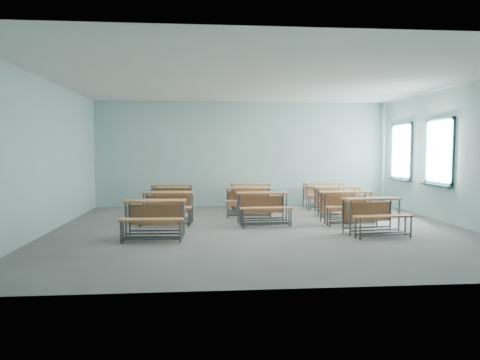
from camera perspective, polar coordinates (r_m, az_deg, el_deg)
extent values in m
cube|color=slate|center=(9.39, 2.81, -6.66)|extent=(9.00, 8.00, 0.02)
cube|color=white|center=(9.35, 2.88, 13.12)|extent=(9.00, 8.00, 0.02)
cube|color=#A4CDC7|center=(13.22, 0.52, 3.45)|extent=(9.00, 0.02, 3.20)
cube|color=#A4CDC7|center=(5.29, 8.68, 2.59)|extent=(9.00, 0.02, 3.20)
cube|color=#A4CDC7|center=(9.72, -24.57, 2.89)|extent=(0.02, 8.00, 3.20)
cube|color=#A4CDC7|center=(10.81, 27.31, 2.89)|extent=(0.02, 8.00, 3.20)
cube|color=#163D3F|center=(13.27, 20.63, 0.30)|extent=(0.06, 1.20, 0.06)
cube|color=#163D3F|center=(13.26, 20.80, 6.96)|extent=(0.06, 1.20, 0.06)
cube|color=#163D3F|center=(12.73, 21.82, 3.60)|extent=(0.06, 0.06, 1.60)
cube|color=#163D3F|center=(13.76, 19.69, 3.66)|extent=(0.06, 0.06, 1.60)
cube|color=#163D3F|center=(13.24, 20.72, 3.63)|extent=(0.04, 0.04, 1.48)
cube|color=#163D3F|center=(13.24, 20.72, 3.63)|extent=(0.04, 1.08, 0.04)
cube|color=#163D3F|center=(13.25, 20.47, 0.04)|extent=(0.14, 1.28, 0.04)
cube|color=white|center=(13.25, 20.81, 3.63)|extent=(0.01, 1.08, 1.48)
cube|color=#163D3F|center=(11.50, 24.92, -0.34)|extent=(0.06, 1.20, 0.06)
cube|color=#163D3F|center=(11.49, 25.15, 7.33)|extent=(0.06, 1.20, 0.06)
cube|color=#163D3F|center=(10.98, 26.51, 3.44)|extent=(0.06, 0.06, 1.60)
cube|color=#163D3F|center=(11.97, 23.67, 3.54)|extent=(0.06, 0.06, 1.60)
cube|color=#163D3F|center=(11.47, 25.03, 3.49)|extent=(0.04, 0.04, 1.48)
cube|color=#163D3F|center=(11.47, 25.03, 3.49)|extent=(0.04, 1.08, 0.04)
cube|color=#163D3F|center=(11.48, 24.74, -0.64)|extent=(0.14, 1.28, 0.04)
cube|color=white|center=(11.48, 25.14, 3.49)|extent=(0.01, 1.08, 1.48)
cube|color=#A6653B|center=(8.62, -11.23, -2.74)|extent=(1.21, 0.45, 0.04)
cube|color=#A6653B|center=(8.84, -11.01, -4.55)|extent=(1.13, 0.07, 0.41)
cylinder|color=#3E4144|center=(8.62, -14.96, -5.30)|extent=(0.04, 0.04, 0.71)
cylinder|color=#3E4144|center=(8.45, -7.68, -5.39)|extent=(0.04, 0.04, 0.71)
cylinder|color=#3E4144|center=(8.93, -14.51, -4.98)|extent=(0.04, 0.04, 0.71)
cylinder|color=#3E4144|center=(8.76, -7.48, -5.05)|extent=(0.04, 0.04, 0.71)
cube|color=#3E4144|center=(8.56, -11.34, -7.03)|extent=(1.09, 0.08, 0.03)
cube|color=#3E4144|center=(8.87, -11.01, -6.64)|extent=(1.09, 0.08, 0.03)
cube|color=#A6653B|center=(8.20, -11.73, -5.18)|extent=(1.20, 0.31, 0.03)
cylinder|color=#3E4144|center=(8.25, -15.58, -6.76)|extent=(0.04, 0.04, 0.41)
cylinder|color=#3E4144|center=(8.07, -7.96, -6.90)|extent=(0.04, 0.04, 0.41)
cylinder|color=#3E4144|center=(8.43, -15.28, -6.53)|extent=(0.04, 0.04, 0.41)
cylinder|color=#3E4144|center=(8.26, -7.83, -6.65)|extent=(0.04, 0.04, 0.41)
cube|color=#3E4144|center=(8.17, -11.80, -7.72)|extent=(1.09, 0.08, 0.03)
cube|color=#3E4144|center=(8.35, -11.58, -7.45)|extent=(1.09, 0.08, 0.03)
cube|color=#A6653B|center=(9.25, 17.11, -2.39)|extent=(1.23, 0.55, 0.04)
cube|color=#A6653B|center=(9.45, 16.52, -4.10)|extent=(1.13, 0.17, 0.41)
cylinder|color=#3E4144|center=(8.90, 14.50, -5.00)|extent=(0.04, 0.04, 0.71)
cylinder|color=#3E4144|center=(9.45, 20.44, -4.62)|extent=(0.04, 0.04, 0.71)
cylinder|color=#3E4144|center=(9.18, 13.60, -4.72)|extent=(0.04, 0.04, 0.71)
cylinder|color=#3E4144|center=(9.71, 19.42, -4.36)|extent=(0.04, 0.04, 0.71)
cube|color=#3E4144|center=(9.20, 17.52, -6.37)|extent=(1.09, 0.18, 0.03)
cube|color=#3E4144|center=(9.47, 16.56, -6.05)|extent=(1.09, 0.18, 0.03)
cube|color=#A6653B|center=(8.88, 18.60, -4.61)|extent=(1.21, 0.41, 0.03)
cylinder|color=#3E4144|center=(8.57, 15.74, -6.37)|extent=(0.04, 0.04, 0.41)
cylinder|color=#3E4144|center=(9.13, 21.83, -5.87)|extent=(0.04, 0.04, 0.41)
cylinder|color=#3E4144|center=(8.73, 15.15, -6.17)|extent=(0.04, 0.04, 0.41)
cylinder|color=#3E4144|center=(9.28, 21.17, -5.70)|extent=(0.04, 0.04, 0.41)
cube|color=#3E4144|center=(8.86, 18.87, -6.93)|extent=(1.09, 0.18, 0.03)
cube|color=#3E4144|center=(9.02, 18.24, -6.73)|extent=(1.09, 0.18, 0.03)
cube|color=#A6653B|center=(10.23, -9.53, -1.67)|extent=(1.23, 0.51, 0.04)
cube|color=#A6653B|center=(10.44, -9.33, -3.23)|extent=(1.13, 0.13, 0.41)
cylinder|color=#3E4144|center=(10.23, -12.69, -3.81)|extent=(0.04, 0.04, 0.71)
cylinder|color=#3E4144|center=(10.04, -6.59, -3.89)|extent=(0.04, 0.04, 0.71)
cylinder|color=#3E4144|center=(10.54, -12.29, -3.58)|extent=(0.04, 0.04, 0.71)
cylinder|color=#3E4144|center=(10.35, -6.37, -3.65)|extent=(0.04, 0.04, 0.71)
cube|color=#3E4144|center=(10.16, -9.65, -5.27)|extent=(1.09, 0.14, 0.03)
cube|color=#3E4144|center=(10.47, -9.34, -5.00)|extent=(1.09, 0.14, 0.03)
cube|color=#A6653B|center=(9.80, -10.01, -3.66)|extent=(1.21, 0.36, 0.03)
cylinder|color=#3E4144|center=(9.86, -13.23, -4.98)|extent=(0.04, 0.04, 0.41)
cylinder|color=#3E4144|center=(9.65, -6.90, -5.09)|extent=(0.04, 0.04, 0.41)
cylinder|color=#3E4144|center=(10.04, -12.97, -4.81)|extent=(0.04, 0.04, 0.41)
cylinder|color=#3E4144|center=(9.84, -6.75, -4.92)|extent=(0.04, 0.04, 0.41)
cube|color=#3E4144|center=(9.76, -10.09, -5.78)|extent=(1.09, 0.14, 0.03)
cube|color=#3E4144|center=(9.94, -9.88, -5.59)|extent=(1.09, 0.14, 0.03)
cube|color=#A6653B|center=(10.04, 2.98, -1.72)|extent=(1.22, 0.47, 0.04)
cube|color=#A6653B|center=(10.26, 2.77, -3.31)|extent=(1.13, 0.09, 0.41)
cylinder|color=#3E4144|center=(9.84, 0.03, -4.03)|extent=(0.04, 0.04, 0.71)
cylinder|color=#3E4144|center=(10.06, 6.21, -3.87)|extent=(0.04, 0.04, 0.71)
cylinder|color=#3E4144|center=(10.15, -0.24, -3.78)|extent=(0.04, 0.04, 0.71)
cylinder|color=#3E4144|center=(10.36, 5.76, -3.64)|extent=(0.04, 0.04, 0.71)
cube|color=#3E4144|center=(9.97, 3.15, -5.40)|extent=(1.09, 0.10, 0.03)
cube|color=#3E4144|center=(10.28, 2.79, -5.11)|extent=(1.09, 0.10, 0.03)
cube|color=#A6653B|center=(9.61, 3.54, -3.76)|extent=(1.21, 0.32, 0.03)
cylinder|color=#3E4144|center=(9.46, 0.40, -5.25)|extent=(0.04, 0.04, 0.41)
cylinder|color=#3E4144|center=(9.68, 6.82, -5.06)|extent=(0.04, 0.04, 0.41)
cylinder|color=#3E4144|center=(9.64, 0.22, -5.07)|extent=(0.04, 0.04, 0.41)
cylinder|color=#3E4144|center=(9.86, 6.53, -4.89)|extent=(0.04, 0.04, 0.41)
cube|color=#3E4144|center=(9.58, 3.65, -5.91)|extent=(1.09, 0.10, 0.03)
cube|color=#3E4144|center=(9.76, 3.41, -5.72)|extent=(1.09, 0.10, 0.03)
cube|color=#A6653B|center=(10.51, 13.90, -1.58)|extent=(1.19, 0.40, 0.04)
cube|color=#A6653B|center=(10.72, 13.56, -3.10)|extent=(1.13, 0.02, 0.41)
cylinder|color=#3E4144|center=(10.24, 11.25, -3.78)|extent=(0.04, 0.04, 0.71)
cylinder|color=#3E4144|center=(10.59, 16.95, -3.62)|extent=(0.04, 0.04, 0.71)
cylinder|color=#3E4144|center=(10.54, 10.77, -3.56)|extent=(0.04, 0.04, 0.71)
cylinder|color=#3E4144|center=(10.89, 16.33, -3.41)|extent=(0.04, 0.04, 0.71)
cube|color=#3E4144|center=(10.44, 14.12, -5.09)|extent=(1.09, 0.03, 0.03)
cube|color=#3E4144|center=(10.74, 13.57, -4.83)|extent=(1.09, 0.03, 0.03)
cube|color=#A6653B|center=(10.10, 14.74, -3.51)|extent=(1.19, 0.25, 0.03)
cylinder|color=#3E4144|center=(9.87, 11.90, -4.95)|extent=(0.04, 0.04, 0.41)
cylinder|color=#3E4144|center=(10.24, 17.79, -4.73)|extent=(0.04, 0.04, 0.41)
cylinder|color=#3E4144|center=(10.05, 11.59, -4.78)|extent=(0.04, 0.04, 0.41)
cylinder|color=#3E4144|center=(10.41, 17.39, -4.58)|extent=(0.04, 0.04, 0.41)
cube|color=#3E4144|center=(10.06, 14.88, -5.56)|extent=(1.09, 0.03, 0.03)
cube|color=#3E4144|center=(10.24, 14.53, -5.39)|extent=(1.09, 0.03, 0.03)
cube|color=#A6653B|center=(11.33, 1.07, -1.07)|extent=(1.21, 0.46, 0.04)
cube|color=#A6653B|center=(11.54, 1.02, -2.49)|extent=(1.13, 0.08, 0.41)
cylinder|color=#3E4144|center=(11.20, -1.69, -3.05)|extent=(0.04, 0.04, 0.71)
cylinder|color=#3E4144|center=(11.25, 3.89, -3.02)|extent=(0.04, 0.04, 0.71)
cylinder|color=#3E4144|center=(11.51, -1.70, -2.86)|extent=(0.04, 0.04, 0.71)
cylinder|color=#3E4144|center=(11.57, 3.73, -2.83)|extent=(0.04, 0.04, 0.71)
cube|color=#3E4144|center=(11.24, 1.10, -4.32)|extent=(1.09, 0.09, 0.03)
cube|color=#3E4144|center=(11.56, 1.02, -4.09)|extent=(1.09, 0.09, 0.03)
cube|color=#A6653B|center=(10.89, 1.19, -2.84)|extent=(1.20, 0.31, 0.03)
cylinder|color=#3E4144|center=(10.81, -1.68, -4.09)|extent=(0.04, 0.04, 0.41)
cylinder|color=#3E4144|center=(10.86, 4.11, -4.05)|extent=(0.04, 0.04, 0.41)
cylinder|color=#3E4144|center=(10.99, -1.69, -3.95)|extent=(0.04, 0.04, 0.41)
cylinder|color=#3E4144|center=(11.05, 4.00, -3.92)|extent=(0.04, 0.04, 0.41)
cube|color=#3E4144|center=(10.84, 1.22, -4.74)|extent=(1.09, 0.09, 0.03)
cube|color=#3E4144|center=(11.03, 1.16, -4.59)|extent=(1.09, 0.09, 0.03)
cube|color=#A6653B|center=(11.72, 12.79, -1.00)|extent=(1.19, 0.40, 0.04)
cube|color=#A6653B|center=(11.93, 12.50, -2.37)|extent=(1.13, 0.02, 0.41)
cylinder|color=#3E4144|center=(11.45, 10.40, -2.95)|extent=(0.04, 0.04, 0.71)
cylinder|color=#3E4144|center=(11.79, 15.53, -2.84)|extent=(0.04, 0.04, 0.71)
cylinder|color=#3E4144|center=(11.76, 9.99, -2.77)|extent=(0.04, 0.04, 0.71)
cylinder|color=#3E4144|center=(12.09, 15.00, -2.66)|extent=(0.04, 0.04, 0.71)
cube|color=#3E4144|center=(11.64, 12.98, -4.14)|extent=(1.09, 0.03, 0.03)
cube|color=#3E4144|center=(11.94, 12.51, -3.93)|extent=(1.09, 0.03, 0.03)
cube|color=#A6653B|center=(11.30, 13.51, -2.70)|extent=(1.19, 0.25, 0.03)
cylinder|color=#3E4144|center=(11.08, 10.96, -3.96)|extent=(0.04, 0.04, 0.41)
cylinder|color=#3E4144|center=(11.43, 16.25, -3.80)|extent=(0.04, 0.04, 0.41)
cylinder|color=#3E4144|center=(11.26, 10.70, -3.83)|extent=(0.04, 0.04, 0.41)
cylinder|color=#3E4144|center=(11.60, 15.91, -3.68)|extent=(0.04, 0.04, 0.41)
cube|color=#3E4144|center=(11.26, 13.64, -4.52)|extent=(1.09, 0.03, 0.03)
cube|color=#3E4144|center=(11.44, 13.33, -4.39)|extent=(1.09, 0.03, 0.03)
cube|color=#A6653B|center=(12.44, -9.05, -0.67)|extent=(1.22, 0.48, 0.04)
cube|color=#A6653B|center=(12.65, -8.91, -1.97)|extent=(1.13, 0.10, 0.41)
cylinder|color=#3E4144|center=(12.41, -11.63, -2.44)|extent=(0.04, 0.04, 0.71)
cylinder|color=#3E4144|center=(12.25, -6.60, -2.46)|extent=(0.04, 0.04, 0.71)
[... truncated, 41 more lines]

